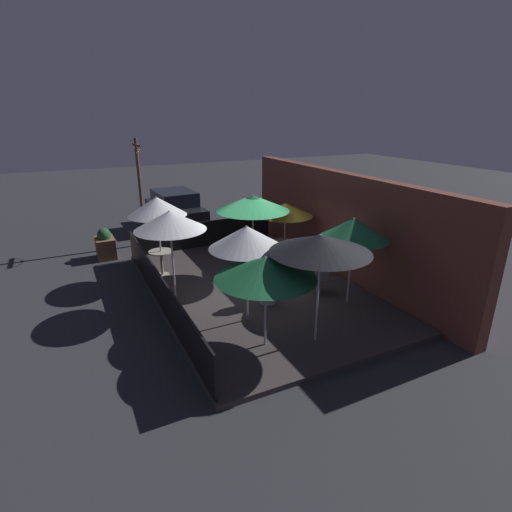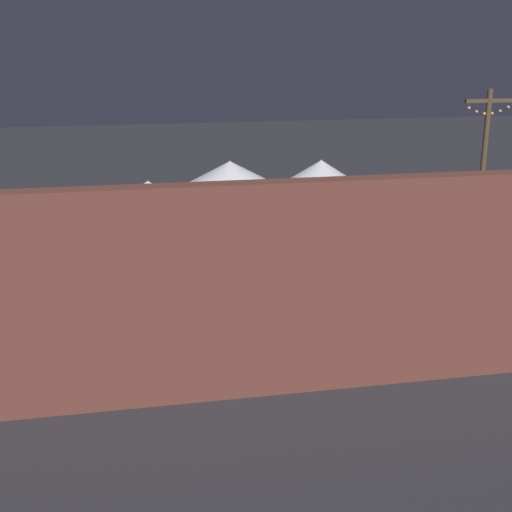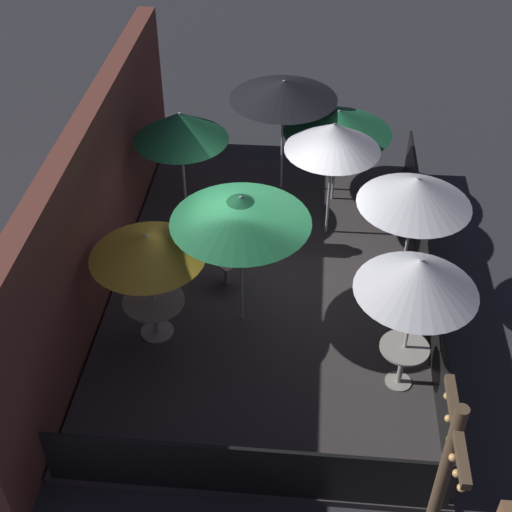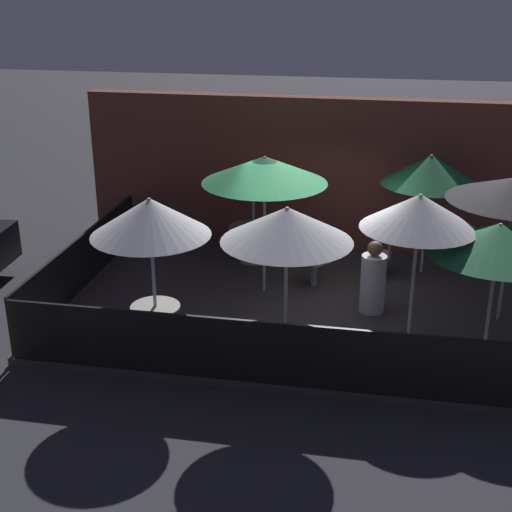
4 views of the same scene
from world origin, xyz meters
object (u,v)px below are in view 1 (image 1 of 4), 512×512
object	(u,v)px
patio_umbrella_2	(247,237)
patio_umbrella_7	(253,203)
patio_umbrella_0	(285,210)
patio_chair_0	(277,267)
dining_table_1	(161,257)
patron_0	(268,283)
patio_umbrella_6	(170,221)
planter_box	(105,245)
patio_umbrella_4	(321,244)
patio_umbrella_3	(353,229)
patio_umbrella_5	(266,268)
light_post	(140,187)
patio_umbrella_1	(157,206)
dining_table_0	(284,246)
patio_chair_1	(320,277)
parked_car_0	(175,208)

from	to	relation	value
patio_umbrella_2	patio_umbrella_7	xyz separation A→B (m)	(-2.54, 1.37, 0.15)
patio_umbrella_0	patio_chair_0	distance (m)	2.15
dining_table_1	patio_umbrella_2	bearing A→B (deg)	17.23
patron_0	patio_umbrella_6	bearing A→B (deg)	48.82
patio_umbrella_6	dining_table_1	bearing A→B (deg)	176.44
patio_umbrella_7	patio_chair_0	size ratio (longest dim) A/B	2.61
patio_umbrella_2	planter_box	distance (m)	7.14
planter_box	patio_umbrella_4	bearing A→B (deg)	23.50
patio_umbrella_3	planter_box	distance (m)	8.71
patio_umbrella_0	patio_umbrella_7	world-z (taller)	patio_umbrella_7
patio_umbrella_6	patio_umbrella_5	bearing A→B (deg)	21.88
patio_umbrella_7	dining_table_1	size ratio (longest dim) A/B	3.19
patio_umbrella_0	patio_umbrella_2	bearing A→B (deg)	-42.43
dining_table_1	light_post	xyz separation A→B (m)	(-3.64, 0.21, 1.51)
patio_umbrella_2	patio_umbrella_4	xyz separation A→B (m)	(1.47, 0.97, 0.14)
patio_umbrella_7	patio_chair_0	world-z (taller)	patio_umbrella_7
patio_umbrella_0	patio_umbrella_1	world-z (taller)	patio_umbrella_1
patio_umbrella_1	patio_chair_0	size ratio (longest dim) A/B	2.57
patio_umbrella_7	patio_umbrella_5	bearing A→B (deg)	-21.91
patio_umbrella_0	dining_table_1	bearing A→B (deg)	-100.63
patio_chair_0	light_post	distance (m)	6.51
patio_umbrella_6	patron_0	distance (m)	2.95
dining_table_0	patio_chair_1	size ratio (longest dim) A/B	1.09
patio_umbrella_2	patron_0	world-z (taller)	patio_umbrella_2
patio_umbrella_3	dining_table_1	size ratio (longest dim) A/B	2.95
patio_umbrella_6	parked_car_0	distance (m)	7.96
parked_car_0	patio_umbrella_2	bearing A→B (deg)	-7.90
patio_umbrella_7	planter_box	bearing A→B (deg)	-135.53
dining_table_0	patio_chair_1	world-z (taller)	patio_chair_1
patio_umbrella_1	patio_umbrella_3	distance (m)	5.61
patio_umbrella_7	patio_umbrella_1	bearing A→B (deg)	-115.10
patron_0	dining_table_1	bearing A→B (deg)	20.31
patio_umbrella_1	patio_umbrella_7	distance (m)	2.79
patio_umbrella_1	patio_umbrella_3	xyz separation A→B (m)	(3.99, 3.94, -0.14)
patio_umbrella_3	patron_0	distance (m)	2.55
patio_umbrella_2	patio_umbrella_7	distance (m)	2.89
patio_umbrella_4	patio_umbrella_2	bearing A→B (deg)	-146.66
patio_umbrella_3	patio_umbrella_4	bearing A→B (deg)	-56.67
patio_chair_0	patio_chair_1	size ratio (longest dim) A/B	1.04
patio_umbrella_5	light_post	xyz separation A→B (m)	(-8.50, -0.84, 0.33)
patio_umbrella_1	patio_umbrella_7	world-z (taller)	patio_umbrella_7
patron_0	patio_umbrella_7	bearing A→B (deg)	-27.12
patio_umbrella_6	parked_car_0	xyz separation A→B (m)	(-7.53, 2.09, -1.48)
dining_table_1	parked_car_0	xyz separation A→B (m)	(-5.58, 1.97, 0.12)
patio_chair_0	patio_chair_1	distance (m)	1.36
patio_umbrella_4	light_post	size ratio (longest dim) A/B	0.61
patio_umbrella_0	patio_chair_0	world-z (taller)	patio_umbrella_0
light_post	patio_umbrella_0	bearing A→B (deg)	40.09
patio_umbrella_0	patio_umbrella_2	world-z (taller)	patio_umbrella_2
light_post	planter_box	bearing A→B (deg)	-59.64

